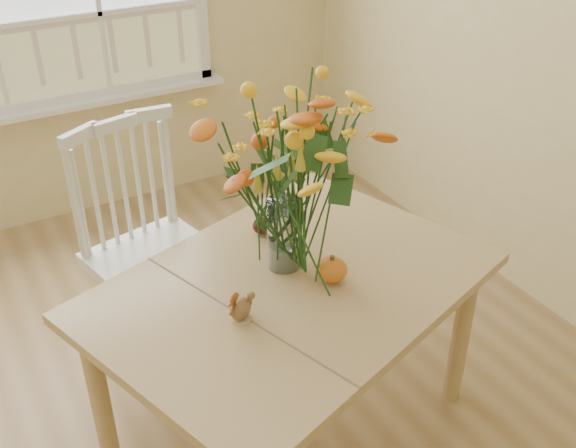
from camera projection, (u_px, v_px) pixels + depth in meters
dining_table at (291, 303)px, 2.33m from camera, size 1.55×1.31×0.71m
windsor_chair at (143, 235)px, 2.78m from camera, size 0.57×0.55×1.03m
flower_vase at (284, 166)px, 2.16m from camera, size 0.54×0.54×0.65m
pumpkin at (332, 271)px, 2.27m from camera, size 0.11×0.11×0.08m
turkey_figurine at (240, 308)px, 2.09m from camera, size 0.11×0.10×0.11m
dark_gourd at (262, 227)px, 2.53m from camera, size 0.13×0.12×0.06m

